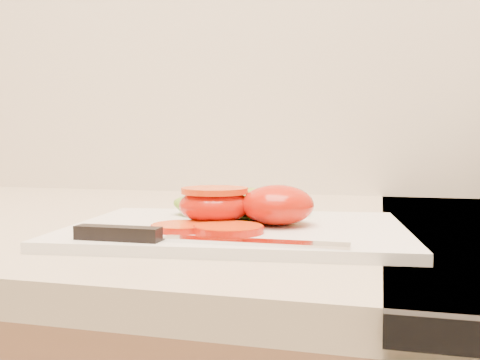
# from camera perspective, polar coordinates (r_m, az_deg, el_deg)

# --- Properties ---
(cutting_board) EXTENTS (0.36, 0.28, 0.01)m
(cutting_board) POSITION_cam_1_polar(r_m,az_deg,el_deg) (0.54, -0.27, -5.33)
(cutting_board) COLOR white
(cutting_board) RESTS_ON counter
(tomato_half_dome) EXTENTS (0.07, 0.07, 0.04)m
(tomato_half_dome) POSITION_cam_1_polar(r_m,az_deg,el_deg) (0.54, 4.01, -2.66)
(tomato_half_dome) COLOR red
(tomato_half_dome) RESTS_ON cutting_board
(tomato_half_cut) EXTENTS (0.07, 0.07, 0.04)m
(tomato_half_cut) POSITION_cam_1_polar(r_m,az_deg,el_deg) (0.55, -2.71, -2.54)
(tomato_half_cut) COLOR red
(tomato_half_cut) RESTS_ON cutting_board
(tomato_slice_0) EXTENTS (0.06, 0.06, 0.01)m
(tomato_slice_0) POSITION_cam_1_polar(r_m,az_deg,el_deg) (0.50, -1.22, -5.24)
(tomato_slice_0) COLOR #F15016
(tomato_slice_0) RESTS_ON cutting_board
(tomato_slice_1) EXTENTS (0.06, 0.06, 0.01)m
(tomato_slice_1) POSITION_cam_1_polar(r_m,az_deg,el_deg) (0.51, -6.29, -5.00)
(tomato_slice_1) COLOR #F15016
(tomato_slice_1) RESTS_ON cutting_board
(lettuce_leaf_0) EXTENTS (0.15, 0.10, 0.03)m
(lettuce_leaf_0) POSITION_cam_1_polar(r_m,az_deg,el_deg) (0.61, -0.60, -2.57)
(lettuce_leaf_0) COLOR #7BAD2D
(lettuce_leaf_0) RESTS_ON cutting_board
(lettuce_leaf_1) EXTENTS (0.12, 0.12, 0.02)m
(lettuce_leaf_1) POSITION_cam_1_polar(r_m,az_deg,el_deg) (0.61, 3.32, -2.79)
(lettuce_leaf_1) COLOR #7BAD2D
(lettuce_leaf_1) RESTS_ON cutting_board
(knife) EXTENTS (0.23, 0.03, 0.01)m
(knife) POSITION_cam_1_polar(r_m,az_deg,el_deg) (0.46, -7.49, -6.02)
(knife) COLOR silver
(knife) RESTS_ON cutting_board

